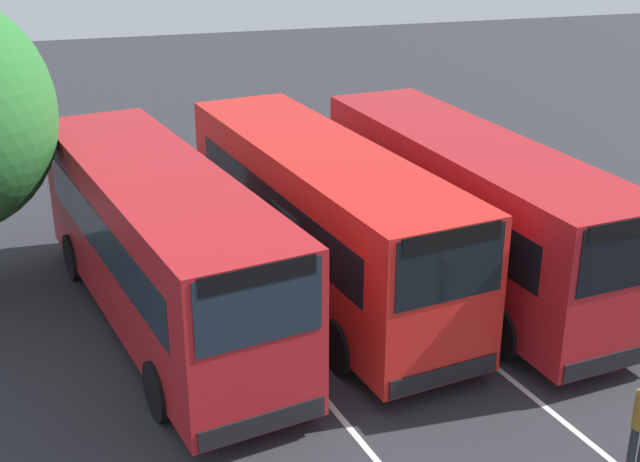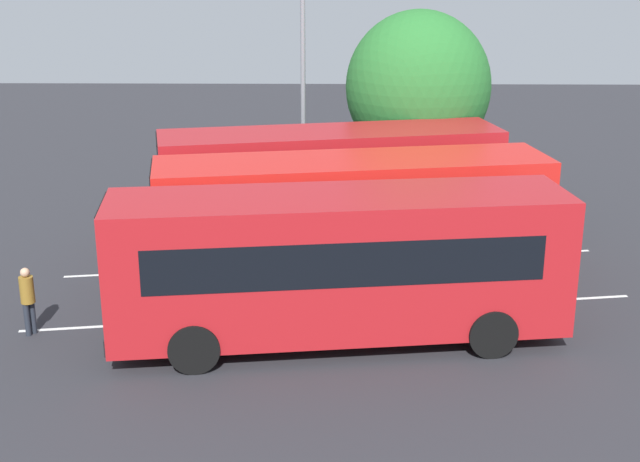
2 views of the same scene
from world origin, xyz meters
TOP-DOWN VIEW (x-y plane):
  - ground_plane at (0.00, 0.00)m, footprint 71.86×71.86m
  - bus_far_left at (0.22, -3.58)m, footprint 10.25×4.44m
  - bus_center_left at (-0.35, -0.02)m, footprint 10.23×4.08m
  - bus_center_right at (0.02, 3.33)m, footprint 10.20×3.70m
  - pedestrian at (7.03, 3.07)m, footprint 0.44×0.44m
  - street_lamp at (1.09, -7.24)m, footprint 0.56×2.62m
  - depot_tree at (-2.66, -7.47)m, footprint 4.78×4.30m
  - lane_stripe_outer_left at (0.00, -1.75)m, footprint 14.79×2.49m
  - lane_stripe_inner_left at (0.00, 1.75)m, footprint 14.79×2.49m

SIDE VIEW (x-z plane):
  - ground_plane at x=0.00m, z-range 0.00..0.00m
  - lane_stripe_outer_left at x=0.00m, z-range 0.00..0.01m
  - lane_stripe_inner_left at x=0.00m, z-range 0.00..0.01m
  - pedestrian at x=7.03m, z-range 0.14..1.76m
  - bus_far_left at x=0.22m, z-range 0.18..3.59m
  - bus_center_left at x=-0.35m, z-range 0.18..3.59m
  - bus_center_right at x=0.02m, z-range 0.18..3.59m
  - depot_tree at x=-2.66m, z-range 0.78..7.38m
  - street_lamp at x=1.09m, z-range 0.61..8.72m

